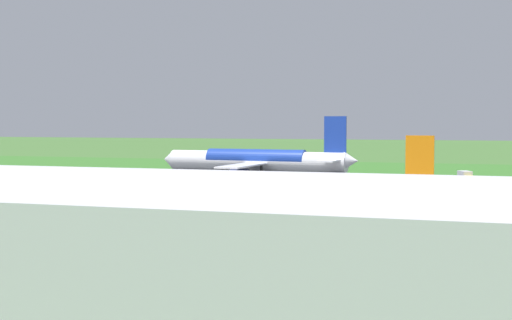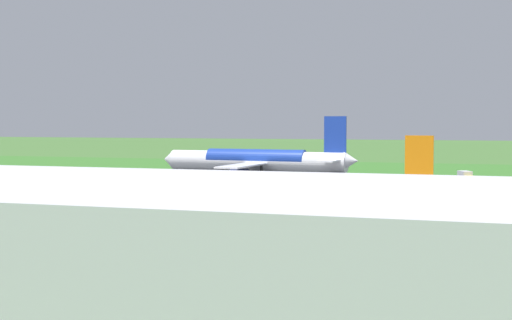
{
  "view_description": "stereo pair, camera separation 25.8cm",
  "coord_description": "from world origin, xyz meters",
  "px_view_note": "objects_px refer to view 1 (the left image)",
  "views": [
    {
      "loc": [
        -45.34,
        172.42,
        14.34
      ],
      "look_at": [
        9.34,
        0.0,
        4.5
      ],
      "focal_mm": 48.98,
      "sensor_mm": 36.0,
      "label": 1
    },
    {
      "loc": [
        -45.59,
        172.35,
        14.34
      ],
      "look_at": [
        9.34,
        0.0,
        4.5
      ],
      "focal_mm": 48.98,
      "sensor_mm": 36.0,
      "label": 2
    }
  ],
  "objects_px": {
    "service_car_followme": "(36,171)",
    "traffic_cone_orange": "(289,168)",
    "service_truck_fuel": "(466,176)",
    "airliner_main": "(257,161)",
    "no_stopping_sign": "(313,164)"
  },
  "relations": [
    {
      "from": "service_car_followme",
      "to": "traffic_cone_orange",
      "type": "bearing_deg",
      "value": -146.34
    },
    {
      "from": "service_truck_fuel",
      "to": "traffic_cone_orange",
      "type": "distance_m",
      "value": 63.08
    },
    {
      "from": "service_car_followme",
      "to": "traffic_cone_orange",
      "type": "relative_size",
      "value": 7.66
    },
    {
      "from": "airliner_main",
      "to": "service_truck_fuel",
      "type": "bearing_deg",
      "value": -179.21
    },
    {
      "from": "airliner_main",
      "to": "traffic_cone_orange",
      "type": "distance_m",
      "value": 35.4
    },
    {
      "from": "service_car_followme",
      "to": "no_stopping_sign",
      "type": "distance_m",
      "value": 81.3
    },
    {
      "from": "traffic_cone_orange",
      "to": "service_car_followme",
      "type": "bearing_deg",
      "value": 33.66
    },
    {
      "from": "no_stopping_sign",
      "to": "service_truck_fuel",
      "type": "bearing_deg",
      "value": 141.86
    },
    {
      "from": "service_car_followme",
      "to": "traffic_cone_orange",
      "type": "height_order",
      "value": "service_car_followme"
    },
    {
      "from": "airliner_main",
      "to": "service_car_followme",
      "type": "relative_size",
      "value": 12.86
    },
    {
      "from": "traffic_cone_orange",
      "to": "no_stopping_sign",
      "type": "bearing_deg",
      "value": -169.37
    },
    {
      "from": "airliner_main",
      "to": "service_car_followme",
      "type": "distance_m",
      "value": 63.24
    },
    {
      "from": "airliner_main",
      "to": "service_truck_fuel",
      "type": "xyz_separation_m",
      "value": [
        -51.97,
        -0.71,
        -2.95
      ]
    },
    {
      "from": "service_car_followme",
      "to": "traffic_cone_orange",
      "type": "distance_m",
      "value": 74.46
    },
    {
      "from": "airliner_main",
      "to": "service_car_followme",
      "type": "xyz_separation_m",
      "value": [
        62.85,
        6.11,
        -3.51
      ]
    }
  ]
}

